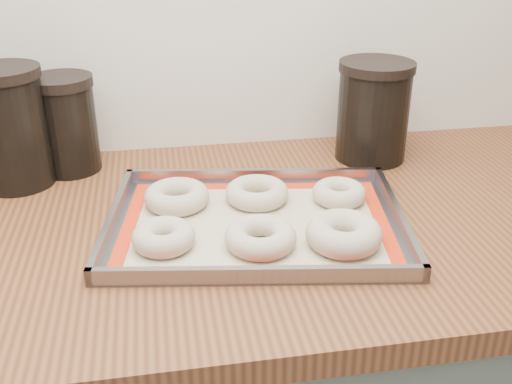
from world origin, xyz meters
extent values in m
cube|color=brown|center=(0.00, 1.68, 0.88)|extent=(3.06, 0.68, 0.04)
cube|color=gray|center=(0.07, 1.64, 0.90)|extent=(0.51, 0.40, 0.00)
cube|color=gray|center=(0.10, 1.80, 0.91)|extent=(0.46, 0.08, 0.02)
cube|color=gray|center=(0.05, 1.48, 0.91)|extent=(0.46, 0.08, 0.02)
cube|color=gray|center=(-0.15, 1.67, 0.91)|extent=(0.06, 0.33, 0.02)
cube|color=gray|center=(0.30, 1.60, 0.91)|extent=(0.06, 0.33, 0.02)
cube|color=#C6B793|center=(0.07, 1.64, 0.90)|extent=(0.46, 0.35, 0.00)
cube|color=red|center=(0.09, 1.77, 0.91)|extent=(0.42, 0.09, 0.00)
cube|color=red|center=(0.05, 1.51, 0.91)|extent=(0.42, 0.09, 0.00)
cube|color=red|center=(-0.12, 1.67, 0.91)|extent=(0.06, 0.25, 0.00)
cube|color=red|center=(0.27, 1.61, 0.91)|extent=(0.06, 0.25, 0.00)
torus|color=#C2AE96|center=(-0.07, 1.59, 0.92)|extent=(0.11, 0.11, 0.03)
torus|color=#C2AE96|center=(0.07, 1.57, 0.92)|extent=(0.13, 0.13, 0.03)
torus|color=#C2AE96|center=(0.19, 1.55, 0.92)|extent=(0.13, 0.13, 0.04)
torus|color=#C2AE96|center=(-0.05, 1.72, 0.92)|extent=(0.12, 0.12, 0.03)
torus|color=#C2AE96|center=(0.09, 1.71, 0.92)|extent=(0.11, 0.11, 0.03)
torus|color=#C2AE96|center=(0.22, 1.69, 0.92)|extent=(0.12, 0.12, 0.03)
cylinder|color=black|center=(-0.32, 1.87, 1.00)|extent=(0.13, 0.13, 0.20)
cylinder|color=black|center=(-0.24, 1.92, 0.98)|extent=(0.11, 0.11, 0.16)
cylinder|color=black|center=(-0.24, 1.92, 1.07)|extent=(0.12, 0.12, 0.02)
cylinder|color=black|center=(0.35, 1.88, 0.99)|extent=(0.14, 0.14, 0.18)
cylinder|color=black|center=(0.35, 1.88, 1.08)|extent=(0.14, 0.14, 0.02)
camera|label=1|loc=(-0.07, 0.82, 1.37)|focal=42.00mm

